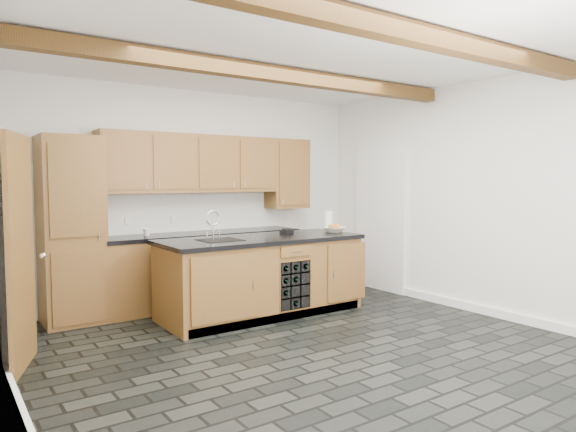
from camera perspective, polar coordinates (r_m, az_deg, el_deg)
name	(u,v)px	position (r m, az deg, el deg)	size (l,w,h in m)	color
ground	(306,347)	(5.12, 2.03, -14.32)	(5.00, 5.00, 0.00)	black
room_shell	(269,188)	(5.25, -2.15, 3.09)	(5.01, 5.00, 5.00)	white
back_cabinetry	(177,230)	(6.66, -12.19, -1.51)	(3.65, 0.62, 2.20)	brown
island	(263,276)	(6.20, -2.83, -6.63)	(2.48, 0.96, 0.93)	brown
faucet	(219,237)	(5.90, -7.70, -2.31)	(0.45, 0.40, 0.34)	black
kitchen_scale	(287,231)	(6.58, -0.15, -1.69)	(0.21, 0.17, 0.06)	black
fruit_bowl	(334,230)	(6.72, 5.17, -1.53)	(0.28, 0.28, 0.07)	silver
fruit_cluster	(334,227)	(6.72, 5.16, -1.21)	(0.16, 0.17, 0.07)	#C14419
paper_towel	(328,221)	(6.87, 4.48, -0.56)	(0.12, 0.12, 0.27)	white
mug	(147,232)	(6.49, -15.43, -1.75)	(0.10, 0.10, 0.09)	white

